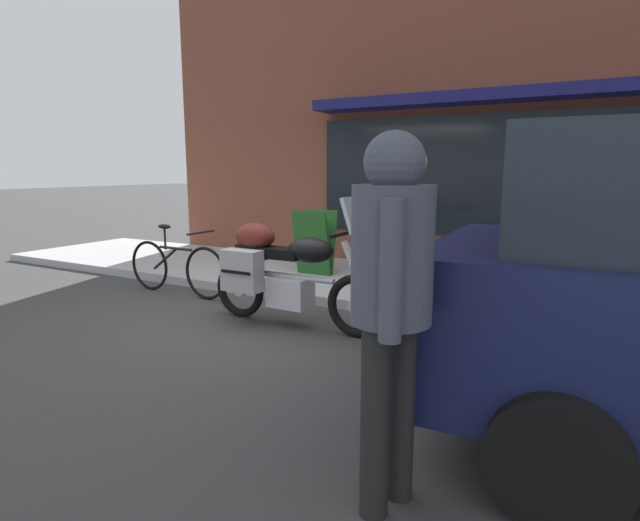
{
  "coord_description": "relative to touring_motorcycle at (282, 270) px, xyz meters",
  "views": [
    {
      "loc": [
        3.43,
        -4.23,
        1.66
      ],
      "look_at": [
        0.85,
        0.42,
        0.7
      ],
      "focal_mm": 28.6,
      "sensor_mm": 36.0,
      "label": 1
    }
  ],
  "objects": [
    {
      "name": "ground_plane",
      "position": [
        -0.52,
        -0.19,
        -0.6
      ],
      "size": [
        80.0,
        80.0,
        0.0
      ],
      "primitive_type": "plane",
      "color": "#383838"
    },
    {
      "name": "touring_motorcycle",
      "position": [
        0.0,
        0.0,
        0.0
      ],
      "size": [
        2.09,
        0.66,
        1.4
      ],
      "color": "black",
      "rests_on": "ground_plane"
    },
    {
      "name": "parked_bicycle",
      "position": [
        -1.98,
        0.46,
        -0.23
      ],
      "size": [
        1.73,
        0.48,
        0.93
      ],
      "color": "black",
      "rests_on": "ground_plane"
    },
    {
      "name": "pedestrian_walking",
      "position": [
        2.09,
        -2.24,
        0.55
      ],
      "size": [
        0.49,
        0.53,
        1.83
      ],
      "color": "black",
      "rests_on": "ground_plane"
    },
    {
      "name": "sandwich_board_sign",
      "position": [
        -0.75,
        2.02,
        -0.01
      ],
      "size": [
        0.55,
        0.41,
        0.94
      ],
      "color": "#1E511E",
      "rests_on": "sidewalk_curb"
    }
  ]
}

